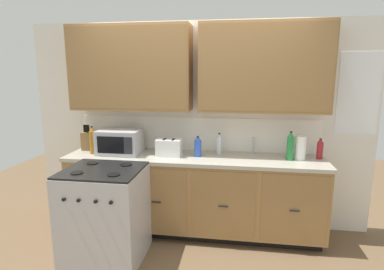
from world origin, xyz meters
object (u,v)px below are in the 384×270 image
(bottle_red, at_px, (320,149))
(bottle_green, at_px, (290,146))
(knife_block, at_px, (88,140))
(bottle_blue, at_px, (198,147))
(toaster, at_px, (169,147))
(bottle_amber, at_px, (92,140))
(bottle_clear, at_px, (219,143))
(microwave, at_px, (120,142))
(paper_towel_roll, at_px, (300,148))
(stove_range, at_px, (105,214))

(bottle_red, height_order, bottle_green, bottle_green)
(knife_block, relative_size, bottle_blue, 1.34)
(toaster, relative_size, bottle_amber, 0.86)
(bottle_clear, xyz_separation_m, bottle_red, (1.10, -0.07, -0.01))
(microwave, relative_size, bottle_green, 1.52)
(bottle_amber, bearing_deg, paper_towel_roll, 2.27)
(paper_towel_roll, distance_m, bottle_amber, 2.34)
(knife_block, bearing_deg, stove_range, -55.01)
(microwave, height_order, knife_block, knife_block)
(bottle_blue, height_order, bottle_red, bottle_blue)
(bottle_red, bearing_deg, bottle_green, -162.79)
(paper_towel_roll, distance_m, bottle_red, 0.23)
(paper_towel_roll, relative_size, bottle_blue, 1.12)
(bottle_clear, relative_size, bottle_red, 1.08)
(microwave, bearing_deg, bottle_red, 2.58)
(paper_towel_roll, bearing_deg, bottle_green, -161.46)
(bottle_amber, xyz_separation_m, bottle_green, (2.23, 0.06, -0.00))
(bottle_clear, bearing_deg, bottle_amber, -171.28)
(microwave, relative_size, knife_block, 1.55)
(toaster, bearing_deg, knife_block, 172.65)
(bottle_red, bearing_deg, stove_range, -161.46)
(stove_range, xyz_separation_m, toaster, (0.53, 0.61, 0.56))
(bottle_clear, height_order, bottle_red, bottle_clear)
(stove_range, bearing_deg, toaster, 49.29)
(microwave, distance_m, bottle_red, 2.25)
(bottle_red, bearing_deg, toaster, -175.83)
(stove_range, relative_size, bottle_amber, 2.92)
(toaster, relative_size, paper_towel_roll, 1.08)
(bottle_clear, bearing_deg, bottle_green, -12.27)
(stove_range, bearing_deg, bottle_green, 18.78)
(bottle_amber, bearing_deg, toaster, 2.35)
(stove_range, height_order, bottle_green, bottle_green)
(knife_block, bearing_deg, bottle_clear, 1.81)
(stove_range, height_order, paper_towel_roll, paper_towel_roll)
(knife_block, bearing_deg, bottle_amber, -48.97)
(bottle_clear, bearing_deg, microwave, -171.71)
(toaster, distance_m, bottle_red, 1.66)
(stove_range, bearing_deg, bottle_blue, 36.67)
(stove_range, distance_m, microwave, 0.87)
(stove_range, distance_m, bottle_clear, 1.46)
(stove_range, relative_size, paper_towel_roll, 3.65)
(microwave, height_order, bottle_red, microwave)
(bottle_clear, relative_size, bottle_amber, 0.75)
(stove_range, relative_size, bottle_blue, 4.11)
(knife_block, height_order, bottle_red, knife_block)
(paper_towel_roll, distance_m, bottle_clear, 0.89)
(knife_block, xyz_separation_m, bottle_clear, (1.60, 0.05, 0.00))
(bottle_clear, bearing_deg, paper_towel_roll, -8.41)
(microwave, distance_m, paper_towel_roll, 2.03)
(bottle_green, bearing_deg, knife_block, 177.18)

